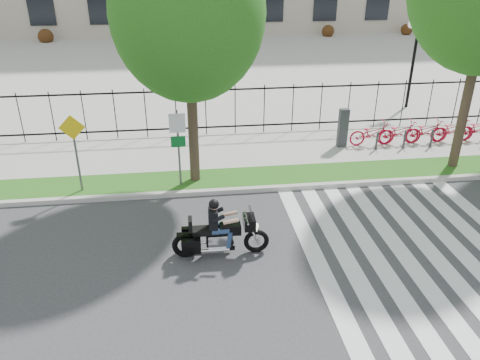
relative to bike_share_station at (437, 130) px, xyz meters
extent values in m
plane|color=#363638|center=(-8.98, -7.20, -0.63)|extent=(120.00, 120.00, 0.00)
cube|color=#B2B0A8|center=(-8.98, -3.10, -0.55)|extent=(60.00, 0.20, 0.15)
cube|color=#1A5916|center=(-8.98, -2.25, -0.55)|extent=(60.00, 1.50, 0.15)
cube|color=#AAA79F|center=(-8.98, 0.25, -0.55)|extent=(60.00, 3.50, 0.15)
cube|color=#AAA79F|center=(-8.98, 17.80, -0.58)|extent=(80.00, 34.00, 0.10)
cylinder|color=black|center=(1.02, 4.80, 1.37)|extent=(0.14, 0.14, 4.00)
cylinder|color=black|center=(1.02, 4.80, 3.27)|extent=(0.06, 0.70, 0.70)
sphere|color=white|center=(0.67, 4.80, 3.37)|extent=(0.36, 0.36, 0.36)
sphere|color=white|center=(1.37, 4.80, 3.37)|extent=(0.36, 0.36, 0.36)
cylinder|color=#3A2A1F|center=(-9.61, -2.25, 1.48)|extent=(0.32, 0.32, 3.91)
ellipsoid|color=#145413|center=(-9.61, -2.25, 4.78)|extent=(4.48, 4.48, 5.15)
cylinder|color=#3A2A1F|center=(-0.54, -2.25, 1.80)|extent=(0.32, 0.32, 4.56)
cube|color=#2D2D33|center=(-3.87, 0.00, 0.27)|extent=(0.35, 0.25, 1.50)
imported|color=#A90923|center=(-2.67, 0.00, -0.01)|extent=(1.79, 0.62, 0.94)
cylinder|color=#2D2D33|center=(-2.67, -0.50, -0.13)|extent=(0.08, 0.08, 0.70)
imported|color=#A90923|center=(-1.57, 0.00, -0.01)|extent=(1.79, 0.62, 0.94)
cylinder|color=#2D2D33|center=(-1.57, -0.50, -0.13)|extent=(0.08, 0.08, 0.70)
imported|color=#A90923|center=(-0.47, 0.00, -0.01)|extent=(1.79, 0.62, 0.94)
cylinder|color=#2D2D33|center=(-0.47, -0.50, -0.13)|extent=(0.08, 0.08, 0.70)
imported|color=#A90923|center=(0.63, 0.00, -0.01)|extent=(1.79, 0.62, 0.94)
cylinder|color=#2D2D33|center=(0.63, -0.50, -0.13)|extent=(0.08, 0.08, 0.70)
imported|color=#A90923|center=(1.73, 0.00, -0.01)|extent=(1.79, 0.62, 0.94)
cylinder|color=#59595B|center=(-10.09, -2.60, 0.77)|extent=(0.07, 0.07, 2.50)
cube|color=white|center=(-10.09, -2.64, 1.62)|extent=(0.50, 0.03, 0.60)
cube|color=#0C6626|center=(-10.09, -2.64, 1.02)|extent=(0.45, 0.03, 0.35)
cylinder|color=#59595B|center=(-13.19, -2.60, 0.72)|extent=(0.07, 0.07, 2.40)
cube|color=yellow|center=(-13.19, -2.64, 1.62)|extent=(0.78, 0.03, 0.78)
torus|color=black|center=(-8.22, -6.44, -0.31)|extent=(0.65, 0.13, 0.65)
torus|color=black|center=(-10.01, -6.41, -0.31)|extent=(0.69, 0.15, 0.69)
cube|color=black|center=(-8.41, -6.43, 0.27)|extent=(0.29, 0.52, 0.28)
cube|color=#26262B|center=(-8.34, -6.44, 0.48)|extent=(0.15, 0.47, 0.29)
cube|color=silver|center=(-9.16, -6.42, -0.20)|extent=(0.57, 0.33, 0.38)
cube|color=black|center=(-8.88, -6.43, 0.11)|extent=(0.52, 0.33, 0.24)
cube|color=black|center=(-9.49, -6.42, 0.09)|extent=(0.66, 0.35, 0.13)
cube|color=black|center=(-9.87, -6.41, 0.30)|extent=(0.10, 0.32, 0.32)
cube|color=black|center=(-9.87, -6.69, -0.16)|extent=(0.47, 0.16, 0.38)
cube|color=black|center=(-9.86, -6.13, -0.16)|extent=(0.47, 0.16, 0.38)
cube|color=black|center=(-9.30, -6.42, 0.43)|extent=(0.23, 0.38, 0.49)
sphere|color=tan|center=(-9.27, -6.42, 0.78)|extent=(0.22, 0.22, 0.22)
sphere|color=black|center=(-9.27, -6.42, 0.82)|extent=(0.25, 0.25, 0.25)
camera|label=1|loc=(-9.88, -16.30, 6.25)|focal=35.00mm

